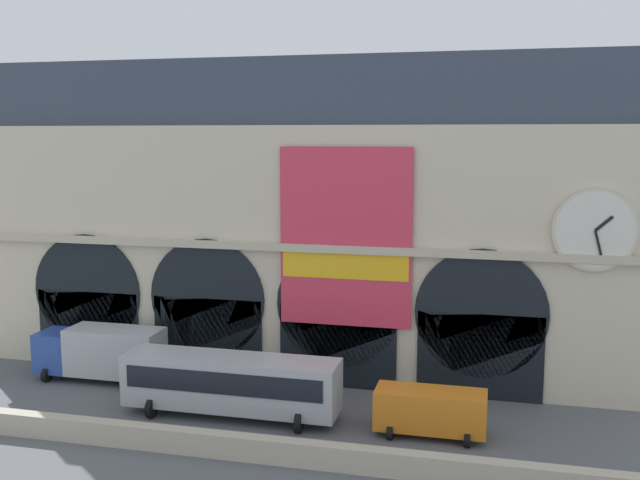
{
  "coord_description": "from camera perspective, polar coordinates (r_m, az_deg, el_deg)",
  "views": [
    {
      "loc": [
        12.26,
        -33.46,
        14.11
      ],
      "look_at": [
        2.87,
        5.0,
        8.35
      ],
      "focal_mm": 40.63,
      "sensor_mm": 36.0,
      "label": 1
    }
  ],
  "objects": [
    {
      "name": "station_building",
      "position": [
        42.84,
        -2.95,
        1.3
      ],
      "size": [
        40.52,
        4.97,
        18.43
      ],
      "color": "beige",
      "rests_on": "ground"
    },
    {
      "name": "box_truck_midwest",
      "position": [
        44.15,
        -16.83,
        -8.41
      ],
      "size": [
        7.5,
        2.91,
        3.12
      ],
      "color": "#28479E",
      "rests_on": "ground"
    },
    {
      "name": "bus_center",
      "position": [
        37.33,
        -7.03,
        -11.07
      ],
      "size": [
        11.0,
        3.25,
        3.1
      ],
      "color": "#ADB2B7",
      "rests_on": "ground"
    },
    {
      "name": "ground_plane",
      "position": [
        38.33,
        -6.11,
        -13.38
      ],
      "size": [
        200.0,
        200.0,
        0.0
      ],
      "primitive_type": "plane",
      "color": "#54565B"
    },
    {
      "name": "quay_parapet_wall",
      "position": [
        33.81,
        -9.12,
        -15.5
      ],
      "size": [
        90.0,
        0.7,
        1.08
      ],
      "primitive_type": "cube",
      "color": "#B2A891",
      "rests_on": "ground"
    },
    {
      "name": "van_mideast",
      "position": [
        35.43,
        8.69,
        -13.11
      ],
      "size": [
        5.2,
        2.48,
        2.2
      ],
      "color": "orange",
      "rests_on": "ground"
    }
  ]
}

